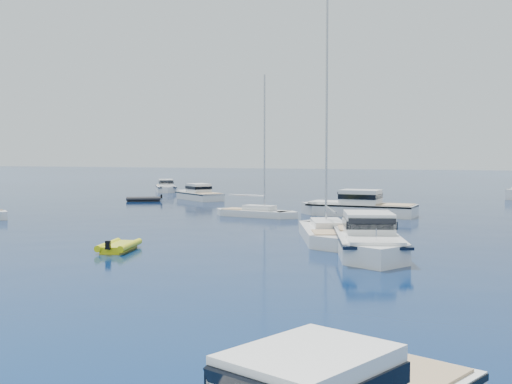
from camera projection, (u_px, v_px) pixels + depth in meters
ground at (137, 258)px, 32.81m from camera, size 400.00×400.00×0.00m
motor_cruiser_right at (369, 254)px, 33.99m from camera, size 6.44×10.97×2.75m
motor_cruiser_centre at (358, 216)px, 55.58m from camera, size 10.69×3.52×2.79m
motor_cruiser_far_l at (198, 200)px, 75.32m from camera, size 8.75×7.54×2.34m
motor_cruiser_horizon at (166, 191)px, 91.92m from camera, size 6.76×8.27×2.17m
sailboat_mid_r at (328, 240)px, 39.79m from camera, size 7.12×11.56×16.63m
sailboat_centre at (256, 217)px, 54.68m from camera, size 8.44×3.32×12.07m
tender_yellow at (119, 250)px, 35.37m from camera, size 2.72×3.77×0.95m
tender_grey_far at (144, 201)px, 72.59m from camera, size 4.45×3.87×0.95m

